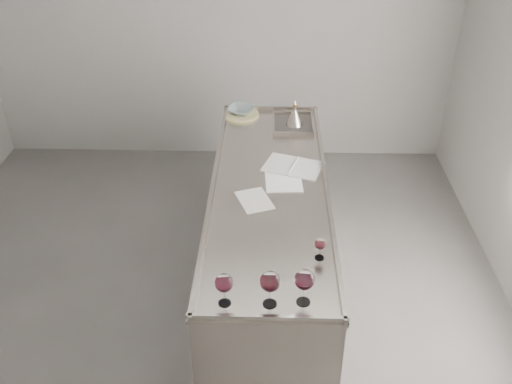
{
  "coord_description": "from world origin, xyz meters",
  "views": [
    {
      "loc": [
        0.5,
        -2.83,
        2.9
      ],
      "look_at": [
        0.42,
        0.11,
        1.02
      ],
      "focal_mm": 40.0,
      "sensor_mm": 36.0,
      "label": 1
    }
  ],
  "objects_px": {
    "wine_glass_right": "(305,280)",
    "wine_glass_small": "(320,244)",
    "wine_glass_left": "(224,284)",
    "notebook": "(293,167)",
    "wine_glass_middle": "(270,282)",
    "ceramic_bowl": "(241,110)",
    "wine_funnel": "(294,117)",
    "counter": "(269,244)"
  },
  "relations": [
    {
      "from": "wine_glass_right",
      "to": "wine_glass_small",
      "type": "xyz_separation_m",
      "value": [
        0.1,
        0.34,
        -0.05
      ]
    },
    {
      "from": "wine_glass_small",
      "to": "wine_glass_left",
      "type": "bearing_deg",
      "value": -143.29
    },
    {
      "from": "notebook",
      "to": "wine_glass_middle",
      "type": "bearing_deg",
      "value": -77.27
    },
    {
      "from": "notebook",
      "to": "wine_glass_right",
      "type": "bearing_deg",
      "value": -70.24
    },
    {
      "from": "wine_glass_small",
      "to": "ceramic_bowl",
      "type": "xyz_separation_m",
      "value": [
        -0.51,
        1.8,
        -0.05
      ]
    },
    {
      "from": "wine_glass_left",
      "to": "wine_funnel",
      "type": "bearing_deg",
      "value": 78.83
    },
    {
      "from": "wine_glass_right",
      "to": "notebook",
      "type": "bearing_deg",
      "value": 90.67
    },
    {
      "from": "wine_funnel",
      "to": "wine_glass_small",
      "type": "bearing_deg",
      "value": -86.88
    },
    {
      "from": "notebook",
      "to": "ceramic_bowl",
      "type": "relative_size",
      "value": 2.2
    },
    {
      "from": "wine_glass_left",
      "to": "wine_glass_small",
      "type": "relative_size",
      "value": 1.36
    },
    {
      "from": "wine_glass_left",
      "to": "ceramic_bowl",
      "type": "distance_m",
      "value": 2.16
    },
    {
      "from": "counter",
      "to": "ceramic_bowl",
      "type": "xyz_separation_m",
      "value": [
        -0.24,
        1.08,
        0.51
      ]
    },
    {
      "from": "wine_glass_middle",
      "to": "ceramic_bowl",
      "type": "distance_m",
      "value": 2.18
    },
    {
      "from": "wine_glass_middle",
      "to": "ceramic_bowl",
      "type": "height_order",
      "value": "wine_glass_middle"
    },
    {
      "from": "counter",
      "to": "wine_glass_small",
      "type": "height_order",
      "value": "wine_glass_small"
    },
    {
      "from": "counter",
      "to": "wine_funnel",
      "type": "bearing_deg",
      "value": 78.64
    },
    {
      "from": "notebook",
      "to": "wine_glass_left",
      "type": "bearing_deg",
      "value": -86.36
    },
    {
      "from": "ceramic_bowl",
      "to": "notebook",
      "type": "bearing_deg",
      "value": -64.37
    },
    {
      "from": "counter",
      "to": "notebook",
      "type": "distance_m",
      "value": 0.56
    },
    {
      "from": "wine_glass_middle",
      "to": "notebook",
      "type": "relative_size",
      "value": 0.44
    },
    {
      "from": "counter",
      "to": "wine_glass_left",
      "type": "bearing_deg",
      "value": -101.02
    },
    {
      "from": "counter",
      "to": "wine_glass_right",
      "type": "height_order",
      "value": "wine_glass_right"
    },
    {
      "from": "counter",
      "to": "notebook",
      "type": "xyz_separation_m",
      "value": [
        0.16,
        0.25,
        0.47
      ]
    },
    {
      "from": "wine_glass_middle",
      "to": "notebook",
      "type": "xyz_separation_m",
      "value": [
        0.15,
        1.33,
        -0.13
      ]
    },
    {
      "from": "notebook",
      "to": "wine_funnel",
      "type": "bearing_deg",
      "value": 106.79
    },
    {
      "from": "wine_glass_right",
      "to": "wine_glass_small",
      "type": "distance_m",
      "value": 0.36
    },
    {
      "from": "wine_glass_left",
      "to": "wine_glass_small",
      "type": "distance_m",
      "value": 0.61
    },
    {
      "from": "counter",
      "to": "notebook",
      "type": "height_order",
      "value": "counter"
    },
    {
      "from": "ceramic_bowl",
      "to": "wine_glass_left",
      "type": "bearing_deg",
      "value": -89.27
    },
    {
      "from": "counter",
      "to": "wine_glass_small",
      "type": "distance_m",
      "value": 0.95
    },
    {
      "from": "wine_glass_left",
      "to": "wine_glass_right",
      "type": "xyz_separation_m",
      "value": [
        0.38,
        0.02,
        0.01
      ]
    },
    {
      "from": "wine_glass_middle",
      "to": "ceramic_bowl",
      "type": "relative_size",
      "value": 0.96
    },
    {
      "from": "wine_glass_middle",
      "to": "notebook",
      "type": "height_order",
      "value": "wine_glass_middle"
    },
    {
      "from": "wine_glass_middle",
      "to": "notebook",
      "type": "distance_m",
      "value": 1.35
    },
    {
      "from": "wine_glass_left",
      "to": "notebook",
      "type": "bearing_deg",
      "value": 74.55
    },
    {
      "from": "counter",
      "to": "ceramic_bowl",
      "type": "relative_size",
      "value": 11.76
    },
    {
      "from": "counter",
      "to": "wine_glass_right",
      "type": "bearing_deg",
      "value": -80.72
    },
    {
      "from": "wine_glass_left",
      "to": "ceramic_bowl",
      "type": "bearing_deg",
      "value": 90.73
    },
    {
      "from": "wine_glass_middle",
      "to": "wine_funnel",
      "type": "relative_size",
      "value": 0.94
    },
    {
      "from": "wine_glass_right",
      "to": "wine_funnel",
      "type": "distance_m",
      "value": 1.99
    },
    {
      "from": "wine_glass_right",
      "to": "wine_glass_small",
      "type": "relative_size",
      "value": 1.5
    },
    {
      "from": "wine_glass_middle",
      "to": "wine_funnel",
      "type": "xyz_separation_m",
      "value": [
        0.18,
        2.0,
        -0.08
      ]
    }
  ]
}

